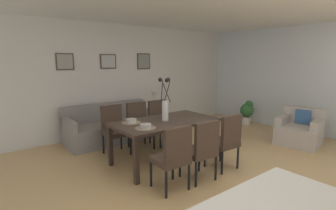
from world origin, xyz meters
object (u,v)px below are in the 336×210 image
object	(u,v)px
dining_chair_far_left	(202,148)
framed_picture_left	(65,62)
side_table	(155,122)
framed_picture_right	(144,61)
centerpiece_vase	(165,104)
dining_chair_near_left	(173,155)
bowl_near_right	(131,120)
dining_chair_mid_right	(160,120)
armchair	(300,131)
bowl_near_left	(146,126)
potted_plant	(247,111)
dining_chair_near_right	(114,127)
sofa	(111,128)
dining_table	(165,125)
framed_picture_center	(108,61)
dining_chair_mid_left	(226,139)
dining_chair_far_right	(139,123)
table_lamp	(155,96)

from	to	relation	value
dining_chair_far_left	framed_picture_left	bearing A→B (deg)	106.91
side_table	framed_picture_right	bearing A→B (deg)	84.68
centerpiece_vase	dining_chair_near_left	bearing A→B (deg)	-121.33
bowl_near_right	side_table	distance (m)	2.10
dining_chair_mid_right	armchair	xyz separation A→B (m)	(2.31, -1.87, -0.23)
dining_chair_near_left	bowl_near_left	world-z (taller)	dining_chair_near_left
potted_plant	dining_chair_near_right	bearing A→B (deg)	176.91
sofa	dining_table	bearing A→B (deg)	-83.00
centerpiece_vase	framed_picture_center	size ratio (longest dim) A/B	1.89
framed_picture_right	dining_chair_far_left	bearing A→B (deg)	-107.90
dining_chair_near_left	bowl_near_right	xyz separation A→B (m)	(-0.00, 1.10, 0.27)
centerpiece_vase	side_table	world-z (taller)	centerpiece_vase
dining_chair_far_left	side_table	size ratio (longest dim) A/B	1.77
dining_chair_near_right	potted_plant	bearing A→B (deg)	-3.09
dining_chair_near_left	side_table	xyz separation A→B (m)	(1.46, 2.53, -0.25)
dining_chair_far_left	framed_picture_right	xyz separation A→B (m)	(1.00, 3.11, 1.22)
armchair	framed_picture_right	distance (m)	3.96
dining_table	dining_chair_near_left	world-z (taller)	dining_chair_near_left
dining_chair_near_left	dining_chair_far_left	bearing A→B (deg)	-3.04
dining_chair_mid_left	framed_picture_right	world-z (taller)	framed_picture_right
dining_chair_mid_right	potted_plant	distance (m)	2.84
dining_chair_far_right	bowl_near_right	distance (m)	0.94
dining_chair_far_left	bowl_near_left	distance (m)	0.90
dining_chair_near_left	table_lamp	size ratio (longest dim) A/B	1.80
dining_chair_mid_left	armchair	bearing A→B (deg)	-3.10
dining_chair_near_right	bowl_near_right	distance (m)	0.75
dining_chair_near_right	dining_chair_mid_left	world-z (taller)	same
dining_chair_far_right	framed_picture_right	size ratio (longest dim) A/B	2.33
dining_chair_mid_left	dining_chair_mid_right	size ratio (longest dim) A/B	1.00
dining_chair_mid_right	sofa	distance (m)	1.13
dining_chair_far_right	table_lamp	bearing A→B (deg)	39.03
framed_picture_center	dining_chair_far_left	bearing A→B (deg)	-90.54
bowl_near_right	sofa	size ratio (longest dim) A/B	0.09
bowl_near_right	potted_plant	bearing A→B (deg)	7.12
dining_chair_mid_left	framed_picture_left	world-z (taller)	framed_picture_left
framed_picture_center	potted_plant	xyz separation A→B (m)	(3.36, -1.49, -1.36)
framed_picture_left	dining_chair_far_right	bearing A→B (deg)	-51.93
bowl_near_left	table_lamp	size ratio (longest dim) A/B	0.33
dining_chair_mid_right	framed_picture_left	size ratio (longest dim) A/B	2.52
dining_chair_mid_right	armchair	world-z (taller)	dining_chair_mid_right
dining_chair_near_left	bowl_near_left	size ratio (longest dim) A/B	5.41
dining_chair_far_left	table_lamp	xyz separation A→B (m)	(0.95, 2.55, 0.38)
dining_chair_mid_left	armchair	xyz separation A→B (m)	(2.27, -0.12, -0.23)
dining_chair_far_right	potted_plant	distance (m)	3.34
dining_chair_far_left	framed_picture_left	distance (m)	3.47
dining_chair_near_left	centerpiece_vase	world-z (taller)	centerpiece_vase
dining_chair_far_right	armchair	distance (m)	3.40
framed_picture_right	framed_picture_center	bearing A→B (deg)	180.00
dining_chair_near_right	sofa	distance (m)	0.88
dining_chair_near_left	dining_chair_near_right	size ratio (longest dim) A/B	1.00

